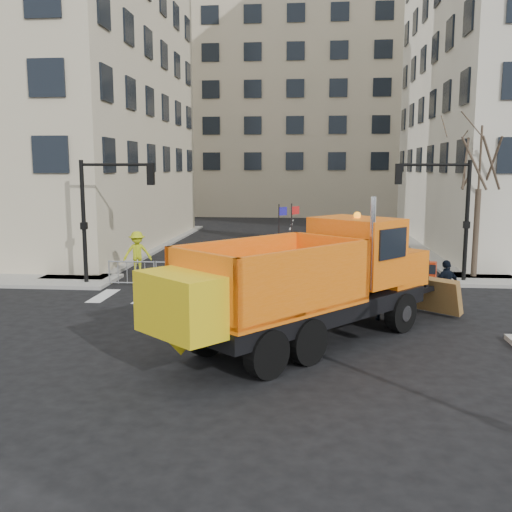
# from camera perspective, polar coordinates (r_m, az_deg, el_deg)

# --- Properties ---
(ground) EXTENTS (120.00, 120.00, 0.00)m
(ground) POSITION_cam_1_polar(r_m,az_deg,el_deg) (16.93, -0.53, -8.55)
(ground) COLOR black
(ground) RESTS_ON ground
(sidewalk_back) EXTENTS (64.00, 5.00, 0.15)m
(sidewalk_back) POSITION_cam_1_polar(r_m,az_deg,el_deg) (25.12, 1.50, -2.65)
(sidewalk_back) COLOR gray
(sidewalk_back) RESTS_ON ground
(building_far) EXTENTS (30.00, 18.00, 24.00)m
(building_far) POSITION_cam_1_polar(r_m,az_deg,el_deg) (68.45, 4.15, 14.54)
(building_far) COLOR #C1AE93
(building_far) RESTS_ON ground
(traffic_light_left) EXTENTS (0.18, 0.18, 5.40)m
(traffic_light_left) POSITION_cam_1_polar(r_m,az_deg,el_deg) (25.59, -16.84, 3.13)
(traffic_light_left) COLOR black
(traffic_light_left) RESTS_ON ground
(traffic_light_right) EXTENTS (0.18, 0.18, 5.40)m
(traffic_light_right) POSITION_cam_1_polar(r_m,az_deg,el_deg) (26.57, 20.32, 3.15)
(traffic_light_right) COLOR black
(traffic_light_right) RESTS_ON ground
(crowd_barriers) EXTENTS (12.60, 0.60, 1.10)m
(crowd_barriers) POSITION_cam_1_polar(r_m,az_deg,el_deg) (24.22, -0.42, -1.93)
(crowd_barriers) COLOR #9EA0A5
(crowd_barriers) RESTS_ON ground
(street_tree) EXTENTS (3.00, 3.00, 7.50)m
(street_tree) POSITION_cam_1_polar(r_m,az_deg,el_deg) (27.64, 21.32, 5.48)
(street_tree) COLOR #382B21
(street_tree) RESTS_ON ground
(plow_truck) EXTENTS (9.41, 10.16, 4.25)m
(plow_truck) POSITION_cam_1_polar(r_m,az_deg,el_deg) (16.25, 4.90, -2.44)
(plow_truck) COLOR black
(plow_truck) RESTS_ON ground
(cop_a) EXTENTS (0.83, 0.64, 2.04)m
(cop_a) POSITION_cam_1_polar(r_m,az_deg,el_deg) (21.98, 13.69, -2.04)
(cop_a) COLOR black
(cop_a) RESTS_ON ground
(cop_b) EXTENTS (1.06, 0.98, 1.76)m
(cop_b) POSITION_cam_1_polar(r_m,az_deg,el_deg) (19.56, 12.57, -3.74)
(cop_b) COLOR black
(cop_b) RESTS_ON ground
(cop_c) EXTENTS (1.17, 0.90, 1.85)m
(cop_c) POSITION_cam_1_polar(r_m,az_deg,el_deg) (21.24, 18.48, -2.86)
(cop_c) COLOR black
(cop_c) RESTS_ON ground
(worker) EXTENTS (1.48, 1.14, 2.01)m
(worker) POSITION_cam_1_polar(r_m,az_deg,el_deg) (27.03, -11.78, 0.30)
(worker) COLOR #B5BF16
(worker) RESTS_ON sidewalk_back
(newspaper_box) EXTENTS (0.56, 0.53, 1.10)m
(newspaper_box) POSITION_cam_1_polar(r_m,az_deg,el_deg) (24.51, 17.01, -1.84)
(newspaper_box) COLOR #AA270D
(newspaper_box) RESTS_ON sidewalk_back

